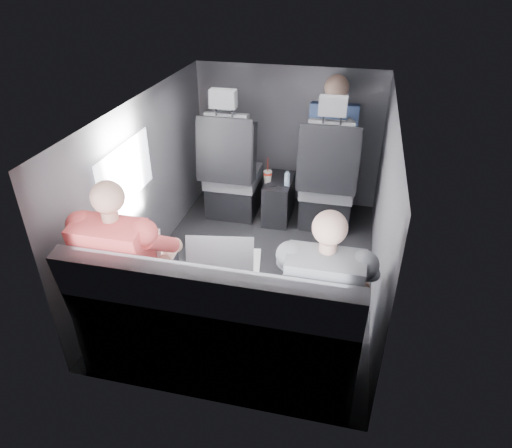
% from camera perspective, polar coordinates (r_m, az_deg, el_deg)
% --- Properties ---
extents(floor, '(2.60, 2.60, 0.00)m').
position_cam_1_polar(floor, '(3.74, 0.28, -5.70)').
color(floor, black).
rests_on(floor, ground).
extents(ceiling, '(2.60, 2.60, 0.00)m').
position_cam_1_polar(ceiling, '(3.13, 0.35, 14.58)').
color(ceiling, '#B2B2AD').
rests_on(ceiling, panel_back).
extents(panel_left, '(0.02, 2.60, 1.35)m').
position_cam_1_polar(panel_left, '(3.67, -13.60, 4.89)').
color(panel_left, '#56565B').
rests_on(panel_left, floor).
extents(panel_right, '(0.02, 2.60, 1.35)m').
position_cam_1_polar(panel_right, '(3.33, 15.62, 1.80)').
color(panel_right, '#56565B').
rests_on(panel_right, floor).
extents(panel_front, '(1.80, 0.02, 1.35)m').
position_cam_1_polar(panel_front, '(4.55, 4.00, 10.85)').
color(panel_front, '#56565B').
rests_on(panel_front, floor).
extents(panel_back, '(1.80, 0.02, 1.35)m').
position_cam_1_polar(panel_back, '(2.35, -6.86, -10.82)').
color(panel_back, '#56565B').
rests_on(panel_back, floor).
extents(side_window, '(0.02, 0.75, 0.42)m').
position_cam_1_polar(side_window, '(3.32, -15.92, 6.11)').
color(side_window, white).
rests_on(side_window, panel_left).
extents(seatbelt, '(0.35, 0.11, 0.59)m').
position_cam_1_polar(seatbelt, '(3.88, 9.13, 8.87)').
color(seatbelt, black).
rests_on(seatbelt, front_seat_right).
extents(front_seat_left, '(0.52, 0.58, 1.26)m').
position_cam_1_polar(front_seat_left, '(4.33, -3.07, 5.88)').
color(front_seat_left, black).
rests_on(front_seat_left, floor).
extents(front_seat_right, '(0.52, 0.58, 1.26)m').
position_cam_1_polar(front_seat_right, '(4.19, 8.89, 4.65)').
color(front_seat_right, black).
rests_on(front_seat_right, floor).
extents(center_console, '(0.24, 0.48, 0.41)m').
position_cam_1_polar(center_console, '(4.37, 2.85, 3.15)').
color(center_console, black).
rests_on(center_console, floor).
extents(rear_bench, '(1.60, 0.57, 0.92)m').
position_cam_1_polar(rear_bench, '(2.76, -4.73, -13.34)').
color(rear_bench, slate).
rests_on(rear_bench, floor).
extents(soda_cup, '(0.08, 0.08, 0.24)m').
position_cam_1_polar(soda_cup, '(4.20, 1.47, 6.00)').
color(soda_cup, white).
rests_on(soda_cup, center_console).
extents(water_bottle, '(0.05, 0.05, 0.14)m').
position_cam_1_polar(water_bottle, '(4.14, 3.91, 5.59)').
color(water_bottle, '#A4C0DE').
rests_on(water_bottle, center_console).
extents(laptop_white, '(0.33, 0.32, 0.22)m').
position_cam_1_polar(laptop_white, '(2.96, -13.81, -2.82)').
color(laptop_white, silver).
rests_on(laptop_white, passenger_rear_left).
extents(laptop_silver, '(0.43, 0.41, 0.27)m').
position_cam_1_polar(laptop_silver, '(2.75, -3.83, -4.53)').
color(laptop_silver, silver).
rests_on(laptop_silver, rear_bench).
extents(laptop_black, '(0.32, 0.30, 0.21)m').
position_cam_1_polar(laptop_black, '(2.68, 9.99, -6.31)').
color(laptop_black, black).
rests_on(laptop_black, passenger_rear_right).
extents(passenger_rear_left, '(0.51, 0.62, 1.23)m').
position_cam_1_polar(passenger_rear_left, '(2.81, -15.41, -5.06)').
color(passenger_rear_left, '#2E2E32').
rests_on(passenger_rear_left, rear_bench).
extents(passenger_rear_right, '(0.49, 0.61, 1.20)m').
position_cam_1_polar(passenger_rear_right, '(2.54, 8.50, -8.83)').
color(passenger_rear_right, navy).
rests_on(passenger_rear_right, rear_bench).
extents(passenger_front_right, '(0.43, 0.43, 0.91)m').
position_cam_1_polar(passenger_front_right, '(4.29, 9.51, 10.47)').
color(passenger_front_right, navy).
rests_on(passenger_front_right, front_seat_right).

